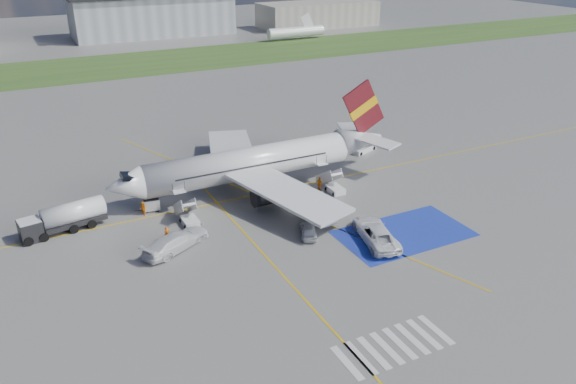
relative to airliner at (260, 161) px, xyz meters
name	(u,v)px	position (x,y,z in m)	size (l,w,h in m)	color
ground	(303,238)	(-1.51, -14.00, -3.39)	(400.00, 400.00, 0.00)	#60605E
grass_strip	(116,66)	(-1.51, 81.00, -3.39)	(400.00, 30.00, 0.01)	#2D4C1E
taxiway_line_main	(256,195)	(-1.51, -2.00, -3.39)	(120.00, 0.20, 0.01)	gold
taxiway_line_cross	(307,302)	(-6.51, -24.00, -3.39)	(0.20, 60.00, 0.01)	gold
taxiway_line_diag	(256,195)	(-1.51, -2.00, -3.39)	(0.20, 60.00, 0.01)	gold
staging_box	(404,233)	(8.49, -18.00, -3.39)	(14.00, 8.00, 0.01)	#1A2E9E
crosswalk	(393,346)	(-3.31, -32.00, -3.39)	(9.00, 4.00, 0.01)	silver
terminal_centre	(153,15)	(18.49, 121.00, 2.61)	(48.00, 18.00, 12.00)	gray
terminal_east	(318,14)	(73.49, 114.00, 0.61)	(40.00, 16.00, 8.00)	gray
airliner	(260,161)	(0.00, 0.00, 0.00)	(36.81, 32.95, 11.92)	silver
airstairs_fwd	(189,218)	(-11.01, -5.30, -2.77)	(1.90, 5.20, 3.60)	silver
airstairs_aft	(333,186)	(7.49, -5.30, -2.77)	(1.90, 5.20, 3.60)	silver
fuel_tanker	(64,220)	(-23.32, -1.10, -2.14)	(9.01, 3.72, 2.99)	black
gpu_cart	(151,205)	(-13.86, -0.52, -2.71)	(1.95, 1.41, 1.51)	silver
belt_loader	(364,149)	(18.63, 4.51, -3.05)	(4.75, 2.90, 1.38)	silver
car_silver_a	(308,230)	(-0.75, -13.81, -2.72)	(1.59, 3.95, 1.35)	silver
car_silver_b	(317,213)	(1.79, -11.13, -2.57)	(1.74, 5.00, 1.65)	silver
van_white_a	(376,230)	(4.92, -17.84, -2.22)	(2.89, 6.26, 2.35)	white
van_white_b	(176,239)	(-13.83, -10.16, -2.24)	(2.39, 5.88, 2.30)	silver
crew_fwd	(167,234)	(-14.22, -8.11, -2.61)	(0.57, 0.38, 1.57)	#E05F0B
crew_nose	(143,209)	(-15.01, -1.30, -2.57)	(0.80, 0.62, 1.64)	orange
crew_aft	(320,184)	(6.04, -4.37, -2.53)	(1.02, 0.42, 1.74)	orange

